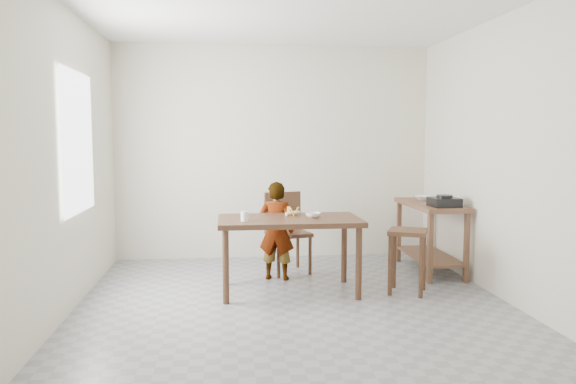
{
  "coord_description": "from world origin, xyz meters",
  "views": [
    {
      "loc": [
        -0.63,
        -5.17,
        1.55
      ],
      "look_at": [
        0.0,
        0.4,
        1.0
      ],
      "focal_mm": 35.0,
      "sensor_mm": 36.0,
      "label": 1
    }
  ],
  "objects": [
    {
      "name": "floor",
      "position": [
        0.0,
        0.0,
        -0.02
      ],
      "size": [
        4.0,
        4.0,
        0.04
      ],
      "primitive_type": "cube",
      "color": "gray",
      "rests_on": "ground"
    },
    {
      "name": "ceiling",
      "position": [
        0.0,
        0.0,
        2.72
      ],
      "size": [
        4.0,
        4.0,
        0.04
      ],
      "primitive_type": "cube",
      "color": "white",
      "rests_on": "wall_back"
    },
    {
      "name": "wall_back",
      "position": [
        0.0,
        2.02,
        1.35
      ],
      "size": [
        4.0,
        0.04,
        2.7
      ],
      "primitive_type": "cube",
      "color": "beige",
      "rests_on": "ground"
    },
    {
      "name": "wall_front",
      "position": [
        0.0,
        -2.02,
        1.35
      ],
      "size": [
        4.0,
        0.04,
        2.7
      ],
      "primitive_type": "cube",
      "color": "beige",
      "rests_on": "ground"
    },
    {
      "name": "wall_left",
      "position": [
        -2.02,
        0.0,
        1.35
      ],
      "size": [
        0.04,
        4.0,
        2.7
      ],
      "primitive_type": "cube",
      "color": "beige",
      "rests_on": "ground"
    },
    {
      "name": "wall_right",
      "position": [
        2.02,
        0.0,
        1.35
      ],
      "size": [
        0.04,
        4.0,
        2.7
      ],
      "primitive_type": "cube",
      "color": "beige",
      "rests_on": "ground"
    },
    {
      "name": "window_pane",
      "position": [
        -1.97,
        0.2,
        1.5
      ],
      "size": [
        0.02,
        1.1,
        1.3
      ],
      "primitive_type": "cube",
      "color": "white",
      "rests_on": "wall_left"
    },
    {
      "name": "dining_table",
      "position": [
        0.0,
        0.3,
        0.38
      ],
      "size": [
        1.4,
        0.8,
        0.75
      ],
      "primitive_type": null,
      "color": "#432919",
      "rests_on": "floor"
    },
    {
      "name": "prep_counter",
      "position": [
        1.72,
        1.0,
        0.4
      ],
      "size": [
        0.5,
        1.2,
        0.8
      ],
      "primitive_type": null,
      "color": "brown",
      "rests_on": "floor"
    },
    {
      "name": "child",
      "position": [
        -0.08,
        0.83,
        0.54
      ],
      "size": [
        0.45,
        0.36,
        1.07
      ],
      "primitive_type": "imported",
      "rotation": [
        0.0,
        0.0,
        2.85
      ],
      "color": "white",
      "rests_on": "floor"
    },
    {
      "name": "dining_chair",
      "position": [
        0.09,
        1.12,
        0.46
      ],
      "size": [
        0.53,
        0.53,
        0.91
      ],
      "primitive_type": null,
      "rotation": [
        0.0,
        0.0,
        0.25
      ],
      "color": "#432919",
      "rests_on": "floor"
    },
    {
      "name": "stool",
      "position": [
        1.17,
        0.15,
        0.32
      ],
      "size": [
        0.48,
        0.48,
        0.64
      ],
      "primitive_type": null,
      "rotation": [
        0.0,
        0.0,
        -0.43
      ],
      "color": "#432919",
      "rests_on": "floor"
    },
    {
      "name": "glass_tumbler",
      "position": [
        -0.45,
        0.15,
        0.8
      ],
      "size": [
        0.09,
        0.09,
        0.09
      ],
      "primitive_type": "cylinder",
      "rotation": [
        0.0,
        0.0,
        -0.24
      ],
      "color": "white",
      "rests_on": "dining_table"
    },
    {
      "name": "small_bowl",
      "position": [
        0.24,
        0.31,
        0.77
      ],
      "size": [
        0.2,
        0.2,
        0.05
      ],
      "primitive_type": "imported",
      "rotation": [
        0.0,
        0.0,
        -0.36
      ],
      "color": "silver",
      "rests_on": "dining_table"
    },
    {
      "name": "banana",
      "position": [
        0.06,
        0.48,
        0.78
      ],
      "size": [
        0.21,
        0.18,
        0.06
      ],
      "primitive_type": null,
      "rotation": [
        0.0,
        0.0,
        0.4
      ],
      "color": "gold",
      "rests_on": "dining_table"
    },
    {
      "name": "serving_bowl",
      "position": [
        1.71,
        1.24,
        0.83
      ],
      "size": [
        0.27,
        0.27,
        0.06
      ],
      "primitive_type": "imported",
      "rotation": [
        0.0,
        0.0,
        -0.26
      ],
      "color": "silver",
      "rests_on": "prep_counter"
    },
    {
      "name": "gas_burner",
      "position": [
        1.73,
        0.63,
        0.85
      ],
      "size": [
        0.3,
        0.3,
        0.1
      ],
      "primitive_type": "cube",
      "rotation": [
        0.0,
        0.0,
        0.03
      ],
      "color": "black",
      "rests_on": "prep_counter"
    }
  ]
}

